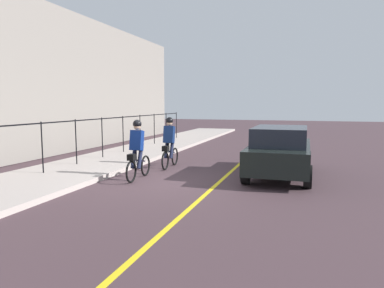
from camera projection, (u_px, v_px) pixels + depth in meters
ground_plane at (164, 181)px, 10.54m from camera, size 80.00×80.00×0.00m
lane_line_centre at (216, 185)px, 10.04m from camera, size 36.00×0.12×0.01m
sidewalk at (68, 172)px, 11.57m from camera, size 40.00×3.20×0.15m
building_wall at (22, 79)px, 14.20m from camera, size 28.00×0.80×6.60m
iron_fence at (76, 131)px, 12.50m from camera, size 20.37×0.04×1.60m
cyclist_lead at (169, 143)px, 12.59m from camera, size 1.71×0.37×1.83m
cyclist_follow at (137, 150)px, 10.62m from camera, size 1.71×0.37×1.83m
patrol_sedan at (280, 150)px, 11.19m from camera, size 4.41×1.93×1.58m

